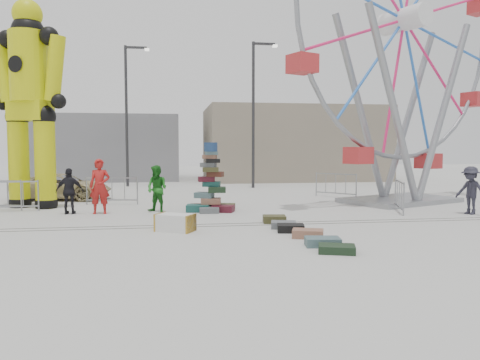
{
  "coord_description": "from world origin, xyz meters",
  "views": [
    {
      "loc": [
        -1.55,
        -12.53,
        2.25
      ],
      "look_at": [
        0.59,
        1.82,
        1.23
      ],
      "focal_mm": 35.0,
      "sensor_mm": 36.0,
      "label": 1
    }
  ],
  "objects": [
    {
      "name": "parked_suv",
      "position": [
        -6.16,
        8.4,
        0.56
      ],
      "size": [
        4.3,
        2.49,
        1.13
      ],
      "primitive_type": "imported",
      "rotation": [
        0.0,
        0.0,
        1.41
      ],
      "color": "tan",
      "rests_on": "ground"
    },
    {
      "name": "lamp_post_left",
      "position": [
        -3.91,
        15.0,
        4.48
      ],
      "size": [
        1.41,
        0.25,
        8.0
      ],
      "color": "#2D2D30",
      "rests_on": "ground"
    },
    {
      "name": "suitcase_tower",
      "position": [
        -0.15,
        3.8,
        0.68
      ],
      "size": [
        1.81,
        1.52,
        2.42
      ],
      "rotation": [
        0.0,
        0.0,
        -0.22
      ],
      "color": "#1C544D",
      "rests_on": "ground"
    },
    {
      "name": "barricade_dummy_b",
      "position": [
        -7.17,
        4.66,
        0.55
      ],
      "size": [
        2.0,
        0.29,
        1.1
      ],
      "primitive_type": null,
      "rotation": [
        0.0,
        0.0,
        0.1
      ],
      "color": "gray",
      "rests_on": "ground"
    },
    {
      "name": "row_case_4",
      "position": [
        1.86,
        -2.42,
        0.1
      ],
      "size": [
        0.85,
        0.61,
        0.2
      ],
      "primitive_type": "cube",
      "rotation": [
        0.0,
        0.0,
        -0.14
      ],
      "color": "slate",
      "rests_on": "ground"
    },
    {
      "name": "pedestrian_black",
      "position": [
        -4.91,
        3.79,
        0.77
      ],
      "size": [
        0.93,
        0.43,
        1.55
      ],
      "primitive_type": "imported",
      "rotation": [
        0.0,
        0.0,
        3.09
      ],
      "color": "black",
      "rests_on": "ground"
    },
    {
      "name": "row_case_0",
      "position": [
        1.5,
        0.98,
        0.11
      ],
      "size": [
        0.73,
        0.59,
        0.22
      ],
      "primitive_type": "cube",
      "rotation": [
        0.0,
        0.0,
        -0.13
      ],
      "color": "#434121",
      "rests_on": "ground"
    },
    {
      "name": "barricade_wheel_back",
      "position": [
        5.83,
        7.62,
        0.55
      ],
      "size": [
        1.41,
        1.55,
        1.1
      ],
      "primitive_type": null,
      "rotation": [
        0.0,
        0.0,
        -0.84
      ],
      "color": "gray",
      "rests_on": "ground"
    },
    {
      "name": "building_left",
      "position": [
        -6.0,
        22.0,
        2.2
      ],
      "size": [
        10.0,
        8.0,
        4.4
      ],
      "primitive_type": "cube",
      "color": "gray",
      "rests_on": "ground"
    },
    {
      "name": "track_line_near",
      "position": [
        0.0,
        0.6,
        0.0
      ],
      "size": [
        40.0,
        0.04,
        0.01
      ],
      "primitive_type": "cube",
      "color": "#47443F",
      "rests_on": "ground"
    },
    {
      "name": "pedestrian_red",
      "position": [
        -3.92,
        3.7,
        0.93
      ],
      "size": [
        0.68,
        0.45,
        1.87
      ],
      "primitive_type": "imported",
      "rotation": [
        0.0,
        0.0,
        -0.01
      ],
      "color": "#A81A18",
      "rests_on": "ground"
    },
    {
      "name": "building_right",
      "position": [
        7.0,
        20.0,
        2.5
      ],
      "size": [
        12.0,
        8.0,
        5.0
      ],
      "primitive_type": "cube",
      "color": "gray",
      "rests_on": "ground"
    },
    {
      "name": "pedestrian_green",
      "position": [
        -2.02,
        3.88,
        0.81
      ],
      "size": [
        1.0,
        0.96,
        1.63
      ],
      "primitive_type": "imported",
      "rotation": [
        0.0,
        0.0,
        -0.62
      ],
      "color": "#1A6A1A",
      "rests_on": "ground"
    },
    {
      "name": "barricade_dummy_c",
      "position": [
        -3.83,
        6.29,
        0.55
      ],
      "size": [
        1.99,
        0.4,
        1.1
      ],
      "primitive_type": null,
      "rotation": [
        0.0,
        0.0,
        -0.15
      ],
      "color": "gray",
      "rests_on": "ground"
    },
    {
      "name": "barricade_wheel_front",
      "position": [
        6.35,
        2.69,
        0.55
      ],
      "size": [
        0.76,
        1.92,
        1.1
      ],
      "primitive_type": null,
      "rotation": [
        0.0,
        0.0,
        1.23
      ],
      "color": "gray",
      "rests_on": "ground"
    },
    {
      "name": "track_line_far",
      "position": [
        0.0,
        1.0,
        0.0
      ],
      "size": [
        40.0,
        0.04,
        0.01
      ],
      "primitive_type": "cube",
      "color": "#47443F",
      "rests_on": "ground"
    },
    {
      "name": "ferris_wheel",
      "position": [
        7.74,
        5.33,
        6.39
      ],
      "size": [
        10.33,
        4.64,
        12.98
      ],
      "rotation": [
        0.0,
        0.0,
        0.41
      ],
      "color": "gray",
      "rests_on": "ground"
    },
    {
      "name": "row_case_2",
      "position": [
        1.6,
        -0.58,
        0.1
      ],
      "size": [
        0.78,
        0.64,
        0.21
      ],
      "primitive_type": "cube",
      "rotation": [
        0.0,
        0.0,
        -0.19
      ],
      "color": "black",
      "rests_on": "ground"
    },
    {
      "name": "lamp_post_right",
      "position": [
        3.09,
        13.0,
        4.48
      ],
      "size": [
        1.41,
        0.25,
        8.0
      ],
      "color": "#2D2D30",
      "rests_on": "ground"
    },
    {
      "name": "ground",
      "position": [
        0.0,
        0.0,
        0.0
      ],
      "size": [
        90.0,
        90.0,
        0.0
      ],
      "primitive_type": "plane",
      "color": "#9E9E99",
      "rests_on": "ground"
    },
    {
      "name": "steamer_trunk",
      "position": [
        -1.44,
        0.0,
        0.23
      ],
      "size": [
        1.14,
        0.97,
        0.46
      ],
      "primitive_type": "cube",
      "rotation": [
        0.0,
        0.0,
        -0.5
      ],
      "color": "silver",
      "rests_on": "ground"
    },
    {
      "name": "row_case_5",
      "position": [
        1.94,
        -3.12,
        0.09
      ],
      "size": [
        0.89,
        0.73,
        0.17
      ],
      "primitive_type": "cube",
      "rotation": [
        0.0,
        0.0,
        -0.32
      ],
      "color": "#1C321C",
      "rests_on": "ground"
    },
    {
      "name": "row_case_3",
      "position": [
        1.81,
        -1.43,
        0.11
      ],
      "size": [
        0.87,
        0.69,
        0.22
      ],
      "primitive_type": "cube",
      "rotation": [
        0.0,
        0.0,
        -0.34
      ],
      "color": "#9A654E",
      "rests_on": "ground"
    },
    {
      "name": "crash_test_dummy",
      "position": [
        -6.63,
        5.75,
        4.14
      ],
      "size": [
        3.04,
        1.76,
        7.85
      ],
      "rotation": [
        0.0,
        0.0,
        -0.42
      ],
      "color": "black",
      "rests_on": "ground"
    },
    {
      "name": "row_case_1",
      "position": [
        1.55,
        0.03,
        0.09
      ],
      "size": [
        0.79,
        0.67,
        0.19
      ],
      "primitive_type": "cube",
      "rotation": [
        0.0,
        0.0,
        -0.23
      ],
      "color": "slate",
      "rests_on": "ground"
    },
    {
      "name": "pedestrian_grey",
      "position": [
        8.41,
        1.77,
        0.81
      ],
      "size": [
        0.92,
        1.18,
        1.61
      ],
      "primitive_type": "imported",
      "rotation": [
        0.0,
        0.0,
        -1.23
      ],
      "color": "#23232F",
      "rests_on": "ground"
    }
  ]
}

